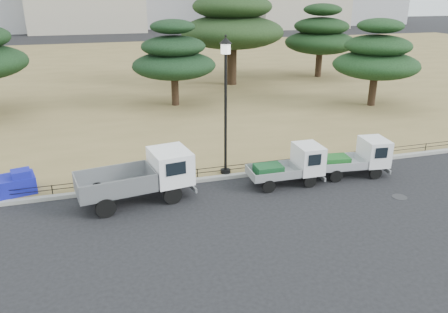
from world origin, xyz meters
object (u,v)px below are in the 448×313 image
object	(u,v)px
truck_large	(142,175)
truck_kei_front	(291,165)
street_lamp	(226,84)
tarp_pile	(16,183)
truck_kei_rear	(357,158)

from	to	relation	value
truck_large	truck_kei_front	bearing A→B (deg)	-10.64
street_lamp	tarp_pile	xyz separation A→B (m)	(-8.73, 0.43, -3.62)
truck_kei_front	truck_kei_rear	size ratio (longest dim) A/B	0.97
truck_kei_front	truck_kei_rear	xyz separation A→B (m)	(3.26, 0.04, -0.01)
truck_large	truck_kei_rear	world-z (taller)	truck_large
truck_kei_rear	street_lamp	size ratio (longest dim) A/B	0.55
street_lamp	truck_large	bearing A→B (deg)	-159.97
truck_kei_front	tarp_pile	world-z (taller)	truck_kei_front
truck_large	street_lamp	bearing A→B (deg)	11.02
truck_kei_rear	street_lamp	distance (m)	6.80
street_lamp	tarp_pile	bearing A→B (deg)	177.18
truck_large	street_lamp	world-z (taller)	street_lamp
truck_kei_front	tarp_pile	bearing A→B (deg)	170.23
truck_large	truck_kei_front	world-z (taller)	truck_large
tarp_pile	street_lamp	bearing A→B (deg)	-2.82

